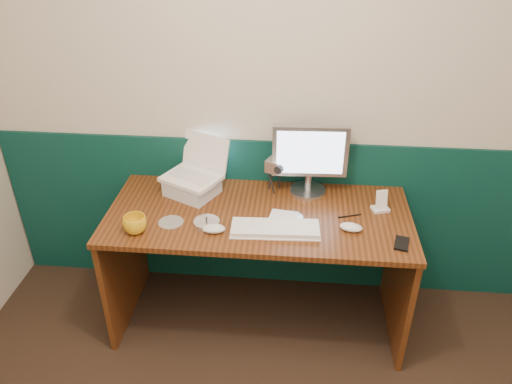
# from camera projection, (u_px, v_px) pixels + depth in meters

# --- Properties ---
(back_wall) EXTENTS (3.50, 0.04, 2.50)m
(back_wall) POSITION_uv_depth(u_px,v_px,m) (295.00, 99.00, 2.67)
(back_wall) COLOR beige
(back_wall) RESTS_ON ground
(wainscot) EXTENTS (3.48, 0.02, 1.00)m
(wainscot) POSITION_uv_depth(u_px,v_px,m) (290.00, 217.00, 3.05)
(wainscot) COLOR #072F29
(wainscot) RESTS_ON ground
(desk) EXTENTS (1.60, 0.70, 0.75)m
(desk) POSITION_uv_depth(u_px,v_px,m) (258.00, 269.00, 2.82)
(desk) COLOR #3D1E0B
(desk) RESTS_ON ground
(laptop_riser) EXTENTS (0.33, 0.31, 0.09)m
(laptop_riser) POSITION_uv_depth(u_px,v_px,m) (192.00, 187.00, 2.77)
(laptop_riser) COLOR silver
(laptop_riser) RESTS_ON desk
(laptop) EXTENTS (0.37, 0.34, 0.25)m
(laptop) POSITION_uv_depth(u_px,v_px,m) (190.00, 160.00, 2.69)
(laptop) COLOR white
(laptop) RESTS_ON laptop_riser
(monitor) EXTENTS (0.41, 0.13, 0.41)m
(monitor) POSITION_uv_depth(u_px,v_px,m) (310.00, 160.00, 2.71)
(monitor) COLOR #A9A9AE
(monitor) RESTS_ON desk
(keyboard) EXTENTS (0.44, 0.16, 0.03)m
(keyboard) POSITION_uv_depth(u_px,v_px,m) (275.00, 229.00, 2.48)
(keyboard) COLOR white
(keyboard) RESTS_ON desk
(mouse_right) EXTENTS (0.12, 0.09, 0.04)m
(mouse_right) POSITION_uv_depth(u_px,v_px,m) (351.00, 227.00, 2.48)
(mouse_right) COLOR white
(mouse_right) RESTS_ON desk
(mouse_left) EXTENTS (0.12, 0.08, 0.04)m
(mouse_left) POSITION_uv_depth(u_px,v_px,m) (214.00, 229.00, 2.47)
(mouse_left) COLOR silver
(mouse_left) RESTS_ON desk
(mug) EXTENTS (0.15, 0.15, 0.09)m
(mug) POSITION_uv_depth(u_px,v_px,m) (135.00, 224.00, 2.46)
(mug) COLOR gold
(mug) RESTS_ON desk
(camcorder) EXTENTS (0.14, 0.16, 0.21)m
(camcorder) POSITION_uv_depth(u_px,v_px,m) (275.00, 174.00, 2.78)
(camcorder) COLOR silver
(camcorder) RESTS_ON desk
(cd_spindle) EXTENTS (0.13, 0.13, 0.03)m
(cd_spindle) POSITION_uv_depth(u_px,v_px,m) (207.00, 223.00, 2.52)
(cd_spindle) COLOR silver
(cd_spindle) RESTS_ON desk
(cd_loose_a) EXTENTS (0.13, 0.13, 0.00)m
(cd_loose_a) POSITION_uv_depth(u_px,v_px,m) (171.00, 222.00, 2.55)
(cd_loose_a) COLOR silver
(cd_loose_a) RESTS_ON desk
(cd_loose_b) EXTENTS (0.13, 0.13, 0.00)m
(cd_loose_b) POSITION_uv_depth(u_px,v_px,m) (291.00, 217.00, 2.59)
(cd_loose_b) COLOR #AEB7BE
(cd_loose_b) RESTS_ON desk
(pen) EXTENTS (0.12, 0.05, 0.01)m
(pen) POSITION_uv_depth(u_px,v_px,m) (350.00, 216.00, 2.60)
(pen) COLOR black
(pen) RESTS_ON desk
(papers) EXTENTS (0.15, 0.12, 0.00)m
(papers) POSITION_uv_depth(u_px,v_px,m) (284.00, 215.00, 2.61)
(papers) COLOR white
(papers) RESTS_ON desk
(dock) EXTENTS (0.10, 0.09, 0.02)m
(dock) POSITION_uv_depth(u_px,v_px,m) (380.00, 209.00, 2.65)
(dock) COLOR silver
(dock) RESTS_ON desk
(music_player) EXTENTS (0.07, 0.05, 0.10)m
(music_player) POSITION_uv_depth(u_px,v_px,m) (382.00, 199.00, 2.62)
(music_player) COLOR white
(music_player) RESTS_ON dock
(pda) EXTENTS (0.09, 0.12, 0.01)m
(pda) POSITION_uv_depth(u_px,v_px,m) (402.00, 244.00, 2.39)
(pda) COLOR black
(pda) RESTS_ON desk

